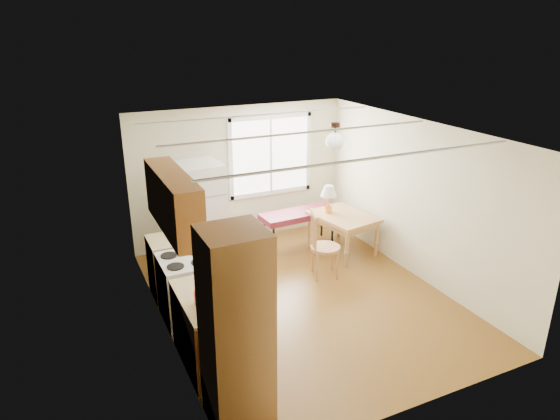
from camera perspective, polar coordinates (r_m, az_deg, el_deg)
room_shell at (r=6.98m, az=2.72°, el=-1.15°), size 4.60×5.60×2.62m
kitchen_run at (r=6.05m, az=-9.19°, el=-9.30°), size 0.65×3.40×2.20m
window_unit at (r=9.26m, az=-1.08°, el=6.26°), size 1.64×0.05×1.51m
pendant_light at (r=7.36m, az=6.27°, el=7.92°), size 0.26×0.26×0.40m
refrigerator at (r=8.30m, az=-9.16°, el=-0.56°), size 0.76×0.77×1.76m
bench at (r=9.01m, az=2.19°, el=-0.59°), size 1.44×0.60×0.65m
dining_table at (r=8.80m, az=7.25°, el=-1.20°), size 1.03×1.25×0.70m
chair at (r=7.89m, az=4.50°, el=-3.46°), size 0.52×0.51×1.09m
table_lamp at (r=8.74m, az=5.59°, el=1.94°), size 0.28×0.28×0.49m
coffee_maker at (r=5.45m, az=-7.54°, el=-10.43°), size 0.23×0.27×0.37m
kettle at (r=5.67m, az=-9.23°, el=-9.73°), size 0.11×0.11×0.22m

